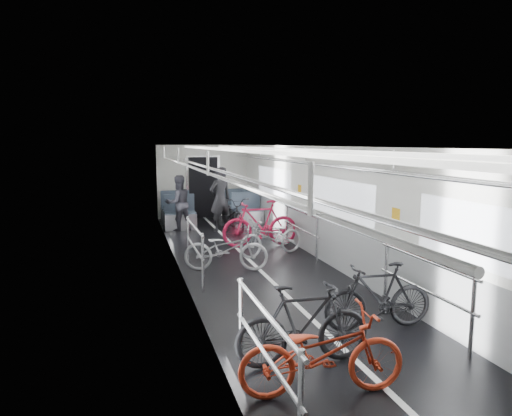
{
  "coord_description": "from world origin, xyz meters",
  "views": [
    {
      "loc": [
        -2.44,
        -7.98,
        2.47
      ],
      "look_at": [
        0.0,
        0.59,
        1.19
      ],
      "focal_mm": 32.0,
      "sensor_mm": 36.0,
      "label": 1
    }
  ],
  "objects_px": {
    "bike_aisle": "(231,214)",
    "bike_right_far": "(260,224)",
    "bike_left_near": "(322,353)",
    "person_standing": "(220,199)",
    "bike_right_mid": "(272,237)",
    "bike_left_far": "(226,249)",
    "bike_left_mid": "(303,325)",
    "person_seated": "(179,203)",
    "bike_right_near": "(378,296)"
  },
  "relations": [
    {
      "from": "bike_left_far",
      "to": "bike_right_far",
      "type": "distance_m",
      "value": 2.19
    },
    {
      "from": "person_standing",
      "to": "bike_left_mid",
      "type": "bearing_deg",
      "value": 66.28
    },
    {
      "from": "bike_aisle",
      "to": "bike_left_mid",
      "type": "bearing_deg",
      "value": -105.95
    },
    {
      "from": "bike_left_mid",
      "to": "bike_left_far",
      "type": "distance_m",
      "value": 3.97
    },
    {
      "from": "bike_left_near",
      "to": "bike_left_mid",
      "type": "bearing_deg",
      "value": 2.52
    },
    {
      "from": "bike_aisle",
      "to": "person_seated",
      "type": "relative_size",
      "value": 1.18
    },
    {
      "from": "bike_right_far",
      "to": "person_seated",
      "type": "bearing_deg",
      "value": -146.82
    },
    {
      "from": "bike_right_near",
      "to": "person_standing",
      "type": "relative_size",
      "value": 0.84
    },
    {
      "from": "bike_left_mid",
      "to": "person_standing",
      "type": "distance_m",
      "value": 8.03
    },
    {
      "from": "bike_left_mid",
      "to": "bike_left_far",
      "type": "xyz_separation_m",
      "value": [
        -0.02,
        3.97,
        -0.04
      ]
    },
    {
      "from": "bike_left_mid",
      "to": "bike_right_near",
      "type": "distance_m",
      "value": 1.48
    },
    {
      "from": "bike_right_near",
      "to": "bike_right_far",
      "type": "height_order",
      "value": "bike_right_far"
    },
    {
      "from": "bike_right_far",
      "to": "bike_right_mid",
      "type": "bearing_deg",
      "value": -0.27
    },
    {
      "from": "bike_left_near",
      "to": "person_standing",
      "type": "relative_size",
      "value": 0.92
    },
    {
      "from": "bike_left_far",
      "to": "bike_aisle",
      "type": "bearing_deg",
      "value": 2.23
    },
    {
      "from": "bike_right_mid",
      "to": "bike_left_mid",
      "type": "bearing_deg",
      "value": -29.55
    },
    {
      "from": "bike_left_near",
      "to": "bike_right_mid",
      "type": "distance_m",
      "value": 5.62
    },
    {
      "from": "bike_left_mid",
      "to": "bike_right_far",
      "type": "xyz_separation_m",
      "value": [
        1.21,
        5.77,
        0.09
      ]
    },
    {
      "from": "bike_left_near",
      "to": "bike_right_far",
      "type": "distance_m",
      "value": 6.53
    },
    {
      "from": "bike_left_mid",
      "to": "person_seated",
      "type": "relative_size",
      "value": 0.99
    },
    {
      "from": "bike_left_mid",
      "to": "bike_left_far",
      "type": "relative_size",
      "value": 0.95
    },
    {
      "from": "bike_left_mid",
      "to": "person_standing",
      "type": "bearing_deg",
      "value": -1.7
    },
    {
      "from": "bike_left_mid",
      "to": "bike_right_mid",
      "type": "distance_m",
      "value": 5.0
    },
    {
      "from": "bike_left_near",
      "to": "bike_right_far",
      "type": "bearing_deg",
      "value": -3.87
    },
    {
      "from": "bike_left_near",
      "to": "person_standing",
      "type": "xyz_separation_m",
      "value": [
        0.74,
        8.62,
        0.46
      ]
    },
    {
      "from": "bike_right_far",
      "to": "bike_right_near",
      "type": "bearing_deg",
      "value": 1.81
    },
    {
      "from": "bike_left_near",
      "to": "bike_aisle",
      "type": "bearing_deg",
      "value": 0.35
    },
    {
      "from": "bike_left_far",
      "to": "bike_right_mid",
      "type": "distance_m",
      "value": 1.51
    },
    {
      "from": "person_standing",
      "to": "bike_left_near",
      "type": "bearing_deg",
      "value": 66.29
    },
    {
      "from": "bike_left_near",
      "to": "person_seated",
      "type": "distance_m",
      "value": 8.98
    },
    {
      "from": "bike_left_near",
      "to": "bike_left_far",
      "type": "relative_size",
      "value": 1.02
    },
    {
      "from": "bike_left_mid",
      "to": "bike_right_near",
      "type": "height_order",
      "value": "bike_left_mid"
    },
    {
      "from": "bike_left_mid",
      "to": "bike_right_near",
      "type": "bearing_deg",
      "value": -60.82
    },
    {
      "from": "bike_left_near",
      "to": "bike_right_near",
      "type": "height_order",
      "value": "bike_right_near"
    },
    {
      "from": "bike_right_far",
      "to": "person_standing",
      "type": "xyz_separation_m",
      "value": [
        -0.52,
        2.21,
        0.34
      ]
    },
    {
      "from": "bike_right_far",
      "to": "bike_aisle",
      "type": "relative_size",
      "value": 1.0
    },
    {
      "from": "bike_left_mid",
      "to": "bike_right_near",
      "type": "xyz_separation_m",
      "value": [
        1.33,
        0.65,
        -0.01
      ]
    },
    {
      "from": "bike_left_mid",
      "to": "bike_left_near",
      "type": "bearing_deg",
      "value": 178.48
    },
    {
      "from": "bike_right_near",
      "to": "bike_right_mid",
      "type": "distance_m",
      "value": 4.2
    },
    {
      "from": "bike_left_far",
      "to": "bike_right_near",
      "type": "relative_size",
      "value": 1.08
    },
    {
      "from": "bike_left_near",
      "to": "bike_right_near",
      "type": "distance_m",
      "value": 1.88
    },
    {
      "from": "bike_left_near",
      "to": "bike_left_mid",
      "type": "xyz_separation_m",
      "value": [
        0.05,
        0.63,
        0.03
      ]
    },
    {
      "from": "bike_left_near",
      "to": "bike_right_mid",
      "type": "bearing_deg",
      "value": -5.57
    },
    {
      "from": "bike_right_mid",
      "to": "bike_left_near",
      "type": "bearing_deg",
      "value": -28.53
    },
    {
      "from": "bike_right_near",
      "to": "bike_right_far",
      "type": "relative_size",
      "value": 0.81
    },
    {
      "from": "bike_left_mid",
      "to": "bike_right_mid",
      "type": "height_order",
      "value": "bike_left_mid"
    },
    {
      "from": "bike_right_near",
      "to": "bike_aisle",
      "type": "bearing_deg",
      "value": -172.97
    },
    {
      "from": "bike_right_far",
      "to": "bike_left_mid",
      "type": "bearing_deg",
      "value": -11.36
    },
    {
      "from": "bike_left_far",
      "to": "bike_right_far",
      "type": "bearing_deg",
      "value": -17.66
    },
    {
      "from": "bike_aisle",
      "to": "bike_right_far",
      "type": "bearing_deg",
      "value": -92.69
    }
  ]
}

